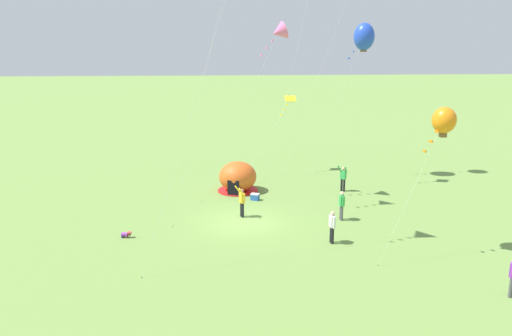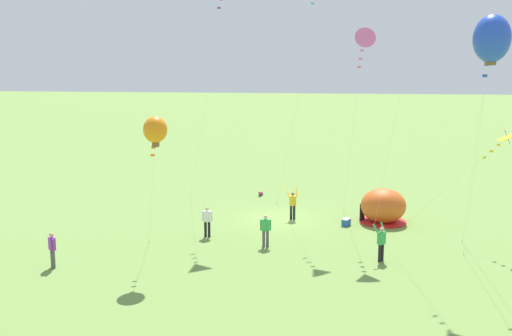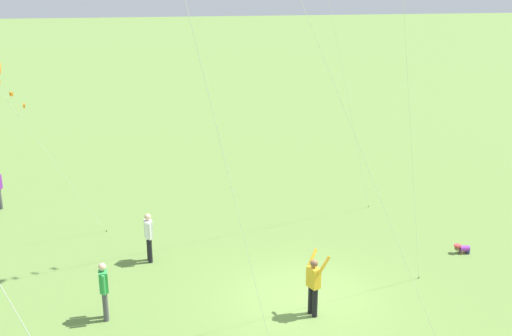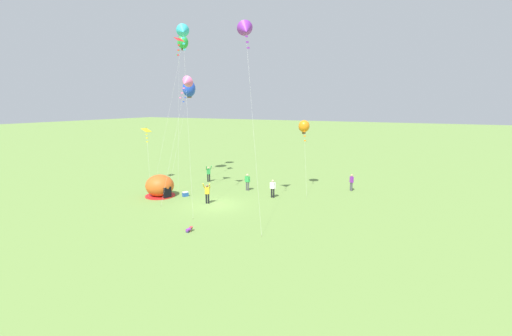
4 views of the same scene
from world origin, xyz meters
name	(u,v)px [view 3 (image 3 of 4)]	position (x,y,z in m)	size (l,w,h in m)	color
ground_plane	(305,300)	(0.00, 0.00, 0.00)	(300.00, 300.00, 0.00)	olive
toddler_crawling	(462,248)	(1.94, -6.26, 0.18)	(0.31, 0.55, 0.32)	purple
person_arms_raised	(314,283)	(-0.86, 0.01, 1.00)	(0.71, 0.61, 1.89)	black
person_near_tent	(149,235)	(3.55, 4.40, 0.96)	(0.59, 0.28, 1.72)	black
person_center_field	(104,288)	(0.13, 5.75, 0.96)	(0.59, 0.26, 1.72)	#4C4C51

